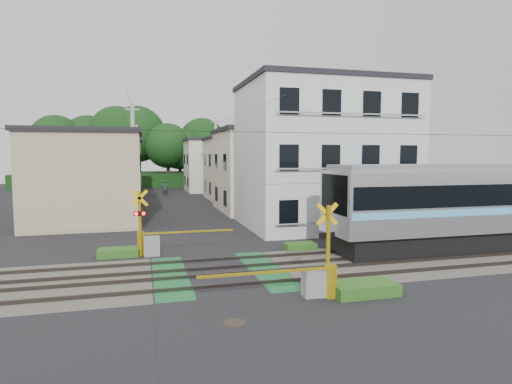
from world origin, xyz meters
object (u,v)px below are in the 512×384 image
object	(u,v)px
crossing_signal_far	(150,240)
apartment_block	(322,155)
crossing_signal_near	(317,276)
pedestrian	(165,188)
manhole_cover	(235,323)

from	to	relation	value
crossing_signal_far	apartment_block	xyz separation A→B (m)	(11.09, 5.84, 3.94)
crossing_signal_near	pedestrian	bearing A→B (deg)	94.87
apartment_block	manhole_cover	bearing A→B (deg)	-121.54
apartment_block	pedestrian	distance (m)	24.79
crossing_signal_near	crossing_signal_far	distance (m)	8.95
apartment_block	crossing_signal_far	bearing A→B (deg)	-152.22
crossing_signal_far	crossing_signal_near	bearing A→B (deg)	-54.71
crossing_signal_near	apartment_block	bearing A→B (deg)	65.78
manhole_cover	crossing_signal_near	bearing A→B (deg)	25.69
crossing_signal_far	apartment_block	size ratio (longest dim) A/B	0.46
crossing_signal_far	apartment_block	world-z (taller)	apartment_block
crossing_signal_near	manhole_cover	size ratio (longest dim) A/B	7.33
apartment_block	manhole_cover	size ratio (longest dim) A/B	15.79
crossing_signal_near	pedestrian	distance (m)	36.08
apartment_block	crossing_signal_near	bearing A→B (deg)	-114.22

